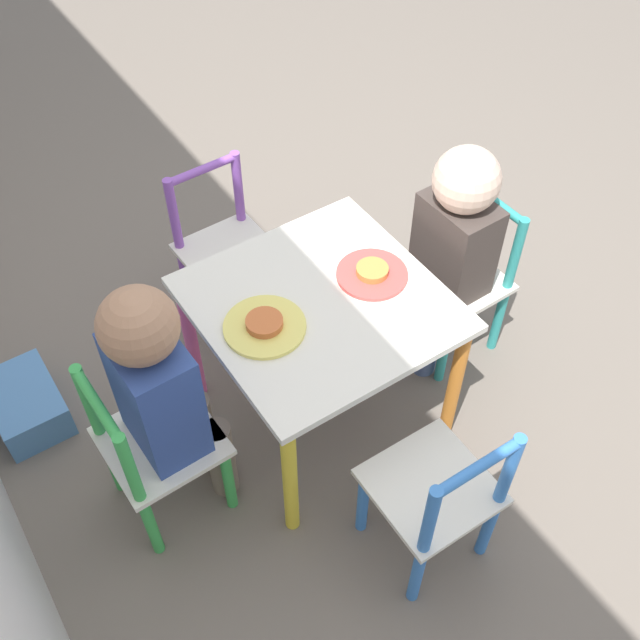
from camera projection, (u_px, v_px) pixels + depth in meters
ground_plane at (320, 410)px, 2.13m from camera, size 6.00×6.00×0.00m
kids_table at (320, 320)px, 1.84m from camera, size 0.57×0.57×0.46m
chair_teal at (459, 280)px, 2.13m from camera, size 0.27×0.27×0.51m
chair_green at (153, 449)px, 1.76m from camera, size 0.27×0.27×0.51m
chair_blue at (437, 497)px, 1.68m from camera, size 0.26×0.26×0.51m
chair_purple at (226, 252)px, 2.21m from camera, size 0.27×0.27×0.51m
child_front at (451, 240)px, 1.97m from camera, size 0.20×0.22×0.71m
child_back at (162, 387)px, 1.63m from camera, size 0.20×0.22×0.74m
plate_front at (372, 273)px, 1.84m from camera, size 0.18×0.18×0.03m
plate_back at (265, 325)px, 1.73m from camera, size 0.19×0.19×0.03m
storage_bin at (27, 404)px, 2.08m from camera, size 0.26×0.18×0.11m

